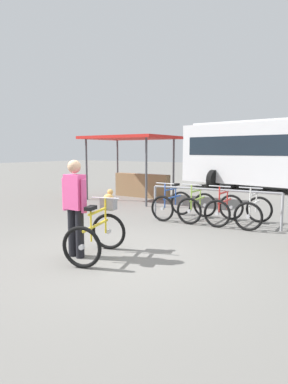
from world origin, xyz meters
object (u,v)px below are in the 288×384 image
at_px(racked_bike_blue, 172,204).
at_px(racked_bike_lime, 197,206).
at_px(racked_bike_white, 254,211).
at_px(person_with_featured_bike, 75,204).
at_px(racked_bike_red, 224,209).
at_px(market_stall, 136,161).
at_px(featured_bicycle, 99,228).

bearing_deg(racked_bike_blue, racked_bike_lime, 5.32).
height_order(racked_bike_white, person_with_featured_bike, person_with_featured_bike).
xyz_separation_m(racked_bike_blue, racked_bike_red, (1.39, 0.13, -0.00)).
bearing_deg(racked_bike_blue, market_stall, 140.32).
xyz_separation_m(racked_bike_lime, person_with_featured_bike, (-0.49, -3.80, 0.54)).
bearing_deg(featured_bicycle, racked_bike_red, 75.92).
xyz_separation_m(racked_bike_red, racked_bike_white, (0.70, 0.06, 0.00)).
bearing_deg(person_with_featured_bike, featured_bicycle, 43.02).
relative_size(racked_bike_lime, market_stall, 0.36).
relative_size(racked_bike_lime, person_with_featured_bike, 0.68).
height_order(racked_bike_blue, featured_bicycle, featured_bicycle).
height_order(racked_bike_lime, market_stall, market_stall).
relative_size(featured_bicycle, market_stall, 0.40).
height_order(racked_bike_red, person_with_featured_bike, person_with_featured_bike).
xyz_separation_m(racked_bike_white, featured_bicycle, (-1.60, -3.66, 0.12)).
bearing_deg(person_with_featured_bike, racked_bike_red, 72.90).
height_order(featured_bicycle, market_stall, market_stall).
relative_size(featured_bicycle, person_with_featured_bike, 0.76).
height_order(racked_bike_blue, racked_bike_red, same).
height_order(racked_bike_lime, racked_bike_white, same).
bearing_deg(person_with_featured_bike, racked_bike_white, 64.35).
relative_size(racked_bike_red, market_stall, 0.35).
bearing_deg(featured_bicycle, market_stall, 119.88).
height_order(racked_bike_blue, racked_bike_lime, same).
xyz_separation_m(racked_bike_red, person_with_featured_bike, (-1.19, -3.86, 0.54)).
bearing_deg(featured_bicycle, person_with_featured_bike, -136.98).
distance_m(racked_bike_lime, racked_bike_red, 0.70).
bearing_deg(racked_bike_blue, person_with_featured_bike, -86.84).
xyz_separation_m(racked_bike_blue, market_stall, (-2.86, 2.37, 1.03)).
distance_m(racked_bike_blue, market_stall, 3.86).
xyz_separation_m(racked_bike_blue, featured_bicycle, (0.49, -3.46, 0.12)).
bearing_deg(racked_bike_lime, racked_bike_blue, -174.68).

